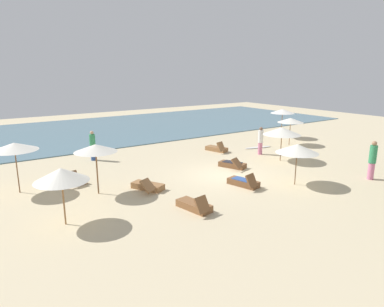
{
  "coord_description": "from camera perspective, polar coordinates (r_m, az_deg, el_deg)",
  "views": [
    {
      "loc": [
        -11.09,
        -12.95,
        5.3
      ],
      "look_at": [
        -1.28,
        1.2,
        1.1
      ],
      "focal_mm": 32.1,
      "sensor_mm": 36.0,
      "label": 1
    }
  ],
  "objects": [
    {
      "name": "umbrella_5",
      "position": [
        16.63,
        -27.44,
        1.02
      ],
      "size": [
        1.97,
        1.97,
        2.26
      ],
      "color": "brown",
      "rests_on": "ground_plane"
    },
    {
      "name": "umbrella_2",
      "position": [
        16.64,
        17.09,
        0.79
      ],
      "size": [
        1.96,
        1.96,
        1.97
      ],
      "color": "brown",
      "rests_on": "ground_plane"
    },
    {
      "name": "person_1",
      "position": [
        22.41,
        11.32,
        2.12
      ],
      "size": [
        0.4,
        0.4,
        1.77
      ],
      "color": "#D17299",
      "rests_on": "ground_plane"
    },
    {
      "name": "lounger_0",
      "position": [
        15.78,
        -7.36,
        -5.39
      ],
      "size": [
        1.29,
        1.78,
        0.67
      ],
      "color": "olive",
      "rests_on": "ground_plane"
    },
    {
      "name": "umbrella_1",
      "position": [
        15.21,
        -15.74,
        0.85
      ],
      "size": [
        1.84,
        1.84,
        2.22
      ],
      "color": "brown",
      "rests_on": "ground_plane"
    },
    {
      "name": "lounger_2",
      "position": [
        16.3,
        8.65,
        -4.76
      ],
      "size": [
        0.92,
        1.72,
        0.75
      ],
      "color": "brown",
      "rests_on": "ground_plane"
    },
    {
      "name": "ground_plane",
      "position": [
        17.86,
        5.59,
        -3.63
      ],
      "size": [
        60.0,
        60.0,
        0.0
      ],
      "primitive_type": "plane",
      "color": "beige"
    },
    {
      "name": "ocean_water",
      "position": [
        32.37,
        -14.25,
        3.91
      ],
      "size": [
        48.0,
        16.0,
        0.06
      ],
      "primitive_type": "cube",
      "color": "slate",
      "rests_on": "ground_plane"
    },
    {
      "name": "umbrella_6",
      "position": [
        12.53,
        -20.91,
        -3.32
      ],
      "size": [
        1.86,
        1.86,
        2.07
      ],
      "color": "olive",
      "rests_on": "ground_plane"
    },
    {
      "name": "surfboard",
      "position": [
        24.44,
        10.92,
        1.01
      ],
      "size": [
        2.16,
        0.9,
        0.07
      ],
      "color": "silver",
      "rests_on": "ground_plane"
    },
    {
      "name": "umbrella_0",
      "position": [
        28.22,
        14.81,
        6.81
      ],
      "size": [
        1.87,
        1.87,
        2.3
      ],
      "color": "brown",
      "rests_on": "ground_plane"
    },
    {
      "name": "lounger_3",
      "position": [
        23.04,
        4.17,
        0.81
      ],
      "size": [
        0.99,
        1.73,
        0.74
      ],
      "color": "olive",
      "rests_on": "ground_plane"
    },
    {
      "name": "lounger_5",
      "position": [
        19.23,
        6.79,
        -1.84
      ],
      "size": [
        1.14,
        1.8,
        0.68
      ],
      "color": "brown",
      "rests_on": "ground_plane"
    },
    {
      "name": "lounger_4",
      "position": [
        17.54,
        -19.18,
        -4.06
      ],
      "size": [
        1.0,
        1.73,
        0.74
      ],
      "color": "brown",
      "rests_on": "ground_plane"
    },
    {
      "name": "umbrella_3",
      "position": [
        25.67,
        16.07,
        5.33
      ],
      "size": [
        1.85,
        1.85,
        1.97
      ],
      "color": "olive",
      "rests_on": "ground_plane"
    },
    {
      "name": "lounger_1",
      "position": [
        13.48,
        0.47,
        -8.66
      ],
      "size": [
        0.85,
        1.71,
        0.74
      ],
      "color": "brown",
      "rests_on": "ground_plane"
    },
    {
      "name": "umbrella_4",
      "position": [
        20.93,
        14.72,
        3.63
      ],
      "size": [
        2.22,
        2.22,
        2.02
      ],
      "color": "brown",
      "rests_on": "ground_plane"
    },
    {
      "name": "person_2",
      "position": [
        19.07,
        27.78,
        -0.96
      ],
      "size": [
        0.48,
        0.48,
        1.95
      ],
      "color": "#D17299",
      "rests_on": "ground_plane"
    },
    {
      "name": "person_0",
      "position": [
        21.35,
        -16.18,
        1.29
      ],
      "size": [
        0.42,
        0.42,
        1.79
      ],
      "color": "#2D4C8C",
      "rests_on": "ground_plane"
    }
  ]
}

